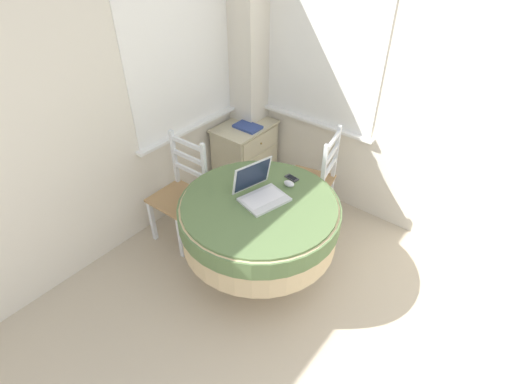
{
  "coord_description": "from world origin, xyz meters",
  "views": [
    {
      "loc": [
        -0.59,
        0.24,
        2.45
      ],
      "look_at": [
        1.28,
        1.75,
        0.66
      ],
      "focal_mm": 28.0,
      "sensor_mm": 36.0,
      "label": 1
    }
  ],
  "objects_px": {
    "computer_mouse": "(289,184)",
    "dining_chair_near_right_window": "(313,182)",
    "corner_cabinet": "(245,155)",
    "book_on_cabinet": "(248,127)",
    "dining_chair_near_back_window": "(182,194)",
    "laptop": "(260,191)",
    "round_dining_table": "(259,219)",
    "cell_phone": "(292,178)"
  },
  "relations": [
    {
      "from": "computer_mouse",
      "to": "dining_chair_near_right_window",
      "type": "bearing_deg",
      "value": 9.15
    },
    {
      "from": "corner_cabinet",
      "to": "book_on_cabinet",
      "type": "xyz_separation_m",
      "value": [
        -0.02,
        -0.05,
        0.34
      ]
    },
    {
      "from": "computer_mouse",
      "to": "corner_cabinet",
      "type": "height_order",
      "value": "computer_mouse"
    },
    {
      "from": "dining_chair_near_right_window",
      "to": "dining_chair_near_back_window",
      "type": "bearing_deg",
      "value": 138.02
    },
    {
      "from": "book_on_cabinet",
      "to": "laptop",
      "type": "bearing_deg",
      "value": -135.96
    },
    {
      "from": "book_on_cabinet",
      "to": "computer_mouse",
      "type": "bearing_deg",
      "value": -123.96
    },
    {
      "from": "round_dining_table",
      "to": "dining_chair_near_back_window",
      "type": "relative_size",
      "value": 1.24
    },
    {
      "from": "dining_chair_near_back_window",
      "to": "corner_cabinet",
      "type": "height_order",
      "value": "dining_chair_near_back_window"
    },
    {
      "from": "round_dining_table",
      "to": "cell_phone",
      "type": "bearing_deg",
      "value": -1.51
    },
    {
      "from": "computer_mouse",
      "to": "corner_cabinet",
      "type": "relative_size",
      "value": 0.13
    },
    {
      "from": "round_dining_table",
      "to": "dining_chair_near_back_window",
      "type": "bearing_deg",
      "value": 93.0
    },
    {
      "from": "dining_chair_near_back_window",
      "to": "corner_cabinet",
      "type": "relative_size",
      "value": 1.42
    },
    {
      "from": "round_dining_table",
      "to": "laptop",
      "type": "xyz_separation_m",
      "value": [
        0.05,
        0.03,
        0.21
      ]
    },
    {
      "from": "corner_cabinet",
      "to": "cell_phone",
      "type": "bearing_deg",
      "value": -120.14
    },
    {
      "from": "laptop",
      "to": "computer_mouse",
      "type": "distance_m",
      "value": 0.26
    },
    {
      "from": "corner_cabinet",
      "to": "laptop",
      "type": "bearing_deg",
      "value": -134.77
    },
    {
      "from": "round_dining_table",
      "to": "dining_chair_near_right_window",
      "type": "relative_size",
      "value": 1.24
    },
    {
      "from": "computer_mouse",
      "to": "book_on_cabinet",
      "type": "distance_m",
      "value": 1.1
    },
    {
      "from": "computer_mouse",
      "to": "book_on_cabinet",
      "type": "bearing_deg",
      "value": 56.04
    },
    {
      "from": "computer_mouse",
      "to": "dining_chair_near_back_window",
      "type": "bearing_deg",
      "value": 111.48
    },
    {
      "from": "dining_chair_near_right_window",
      "to": "book_on_cabinet",
      "type": "distance_m",
      "value": 0.86
    },
    {
      "from": "dining_chair_near_back_window",
      "to": "corner_cabinet",
      "type": "bearing_deg",
      "value": 6.73
    },
    {
      "from": "dining_chair_near_back_window",
      "to": "computer_mouse",
      "type": "bearing_deg",
      "value": -68.52
    },
    {
      "from": "laptop",
      "to": "dining_chair_near_right_window",
      "type": "relative_size",
      "value": 0.41
    },
    {
      "from": "dining_chair_near_back_window",
      "to": "book_on_cabinet",
      "type": "bearing_deg",
      "value": 3.74
    },
    {
      "from": "cell_phone",
      "to": "dining_chair_near_right_window",
      "type": "relative_size",
      "value": 0.12
    },
    {
      "from": "book_on_cabinet",
      "to": "dining_chair_near_back_window",
      "type": "bearing_deg",
      "value": -176.26
    },
    {
      "from": "round_dining_table",
      "to": "dining_chair_near_back_window",
      "type": "xyz_separation_m",
      "value": [
        -0.04,
        0.8,
        -0.13
      ]
    },
    {
      "from": "laptop",
      "to": "cell_phone",
      "type": "relative_size",
      "value": 3.39
    },
    {
      "from": "laptop",
      "to": "dining_chair_near_back_window",
      "type": "xyz_separation_m",
      "value": [
        -0.09,
        0.76,
        -0.33
      ]
    },
    {
      "from": "laptop",
      "to": "dining_chair_near_back_window",
      "type": "height_order",
      "value": "laptop"
    },
    {
      "from": "laptop",
      "to": "cell_phone",
      "type": "bearing_deg",
      "value": -7.7
    },
    {
      "from": "computer_mouse",
      "to": "dining_chair_near_right_window",
      "type": "relative_size",
      "value": 0.09
    },
    {
      "from": "dining_chair_near_right_window",
      "to": "computer_mouse",
      "type": "bearing_deg",
      "value": -170.85
    },
    {
      "from": "computer_mouse",
      "to": "cell_phone",
      "type": "bearing_deg",
      "value": 22.96
    },
    {
      "from": "cell_phone",
      "to": "corner_cabinet",
      "type": "distance_m",
      "value": 1.13
    },
    {
      "from": "laptop",
      "to": "dining_chair_near_right_window",
      "type": "xyz_separation_m",
      "value": [
        0.75,
        -0.0,
        -0.33
      ]
    },
    {
      "from": "dining_chair_near_back_window",
      "to": "book_on_cabinet",
      "type": "height_order",
      "value": "dining_chair_near_back_window"
    },
    {
      "from": "laptop",
      "to": "book_on_cabinet",
      "type": "relative_size",
      "value": 1.51
    },
    {
      "from": "corner_cabinet",
      "to": "book_on_cabinet",
      "type": "relative_size",
      "value": 2.62
    },
    {
      "from": "round_dining_table",
      "to": "computer_mouse",
      "type": "xyz_separation_m",
      "value": [
        0.29,
        -0.05,
        0.17
      ]
    },
    {
      "from": "round_dining_table",
      "to": "computer_mouse",
      "type": "relative_size",
      "value": 13.67
    }
  ]
}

